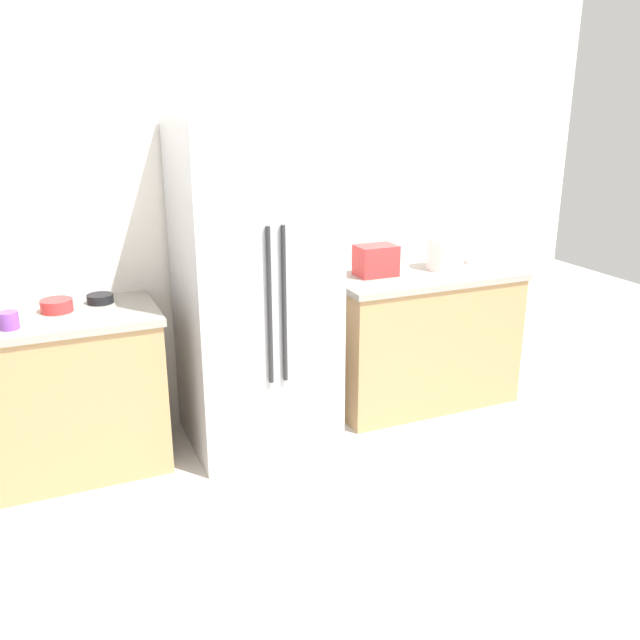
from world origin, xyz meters
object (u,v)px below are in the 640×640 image
at_px(toaster, 376,260).
at_px(rice_cooker, 446,246).
at_px(cup_a, 474,257).
at_px(cup_b, 9,320).
at_px(refrigerator, 255,289).
at_px(bowl_b, 57,306).
at_px(bowl_c, 100,299).

height_order(toaster, rice_cooker, rice_cooker).
bearing_deg(cup_a, rice_cooker, -168.57).
xyz_separation_m(cup_a, cup_b, (-2.87, -0.24, -0.00)).
bearing_deg(cup_b, toaster, 5.78).
height_order(refrigerator, rice_cooker, refrigerator).
bearing_deg(bowl_b, bowl_c, 17.90).
height_order(refrigerator, toaster, refrigerator).
xyz_separation_m(refrigerator, bowl_b, (-1.04, 0.13, -0.01)).
xyz_separation_m(rice_cooker, cup_b, (-2.60, -0.18, -0.11)).
bearing_deg(bowl_b, cup_b, -137.99).
xyz_separation_m(refrigerator, rice_cooker, (1.34, 0.11, 0.11)).
xyz_separation_m(toaster, cup_b, (-2.11, -0.21, -0.05)).
distance_m(toaster, bowl_b, 1.88).
bearing_deg(toaster, cup_b, -174.22).
height_order(toaster, cup_b, toaster).
xyz_separation_m(toaster, cup_a, (0.76, 0.02, -0.05)).
relative_size(refrigerator, bowl_b, 11.34).
bearing_deg(bowl_c, rice_cooker, -2.45).
xyz_separation_m(cup_b, bowl_c, (0.45, 0.28, -0.02)).
height_order(cup_a, bowl_c, cup_a).
xyz_separation_m(rice_cooker, bowl_c, (-2.15, 0.09, -0.12)).
relative_size(toaster, cup_b, 2.67).
xyz_separation_m(cup_b, bowl_b, (0.23, 0.20, -0.01)).
distance_m(refrigerator, bowl_c, 0.84).
height_order(cup_a, bowl_b, cup_a).
bearing_deg(bowl_b, refrigerator, -7.12).
bearing_deg(toaster, rice_cooker, -3.36).
bearing_deg(cup_a, bowl_b, -179.25).
bearing_deg(refrigerator, cup_a, 5.86).
distance_m(cup_a, bowl_c, 2.41).
xyz_separation_m(refrigerator, cup_a, (1.60, 0.16, 0.00)).
xyz_separation_m(cup_a, bowl_b, (-2.64, -0.03, -0.01)).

